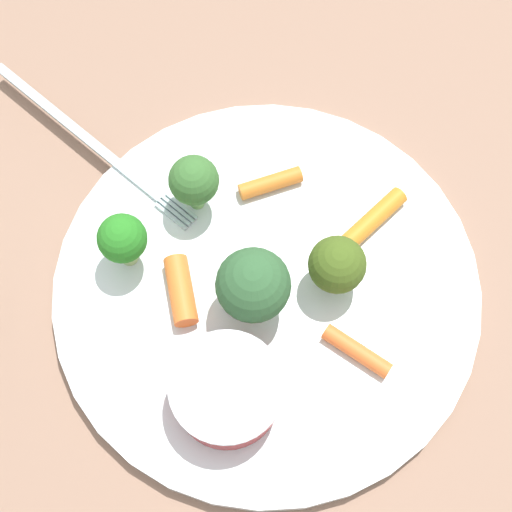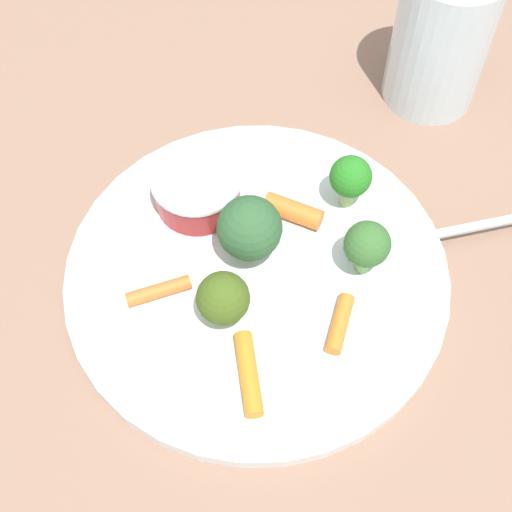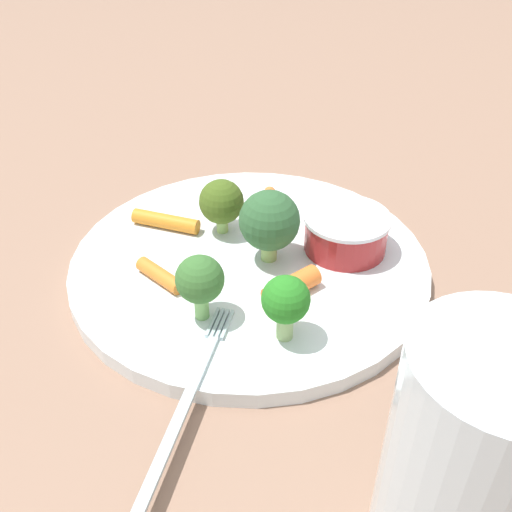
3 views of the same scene
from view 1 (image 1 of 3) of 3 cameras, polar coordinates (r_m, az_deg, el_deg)
name	(u,v)px [view 1 (image 1 of 3)]	position (r m, az deg, el deg)	size (l,w,h in m)	color
ground_plane	(272,292)	(0.50, 1.20, -2.72)	(2.40, 2.40, 0.00)	#8A6954
plate	(272,289)	(0.49, 1.21, -2.49)	(0.27, 0.27, 0.01)	white
sauce_cup	(233,392)	(0.45, -1.71, -10.04)	(0.07, 0.07, 0.03)	maroon
broccoli_floret_0	(259,286)	(0.45, 0.25, -2.22)	(0.05, 0.05, 0.06)	#92B868
broccoli_floret_1	(129,240)	(0.48, -9.45, 1.21)	(0.03, 0.03, 0.05)	#93B36F
broccoli_floret_2	(200,181)	(0.49, -4.21, 5.55)	(0.03, 0.03, 0.05)	#7EBB65
broccoli_floret_3	(343,265)	(0.47, 6.49, -0.68)	(0.04, 0.04, 0.05)	#9AC66D
carrot_stick_0	(274,183)	(0.51, 1.36, 5.43)	(0.01, 0.01, 0.04)	orange
carrot_stick_1	(363,351)	(0.48, 7.95, -7.02)	(0.01, 0.01, 0.05)	orange
carrot_stick_2	(377,222)	(0.51, 8.95, 2.55)	(0.01, 0.01, 0.06)	orange
carrot_stick_3	(187,291)	(0.48, -5.18, -2.58)	(0.02, 0.02, 0.04)	orange
fork	(100,145)	(0.54, -11.55, 8.09)	(0.13, 0.15, 0.00)	#ADC2C7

